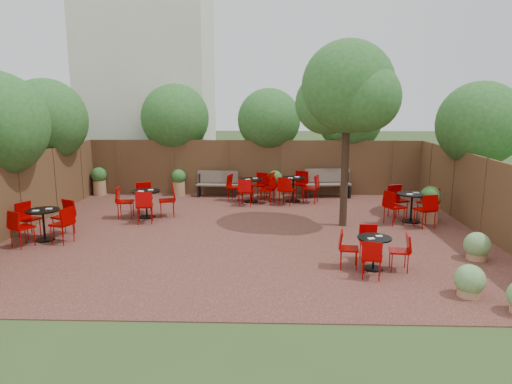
{
  "coord_description": "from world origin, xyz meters",
  "views": [
    {
      "loc": [
        0.57,
        -11.71,
        3.45
      ],
      "look_at": [
        0.18,
        0.5,
        1.0
      ],
      "focal_mm": 32.61,
      "sensor_mm": 36.0,
      "label": 1
    }
  ],
  "objects": [
    {
      "name": "ground",
      "position": [
        0.0,
        0.0,
        0.0
      ],
      "size": [
        80.0,
        80.0,
        0.0
      ],
      "primitive_type": "plane",
      "color": "#354F23",
      "rests_on": "ground"
    },
    {
      "name": "courtyard_paving",
      "position": [
        0.0,
        0.0,
        0.01
      ],
      "size": [
        12.0,
        10.0,
        0.02
      ],
      "primitive_type": "cube",
      "color": "#3D2019",
      "rests_on": "ground"
    },
    {
      "name": "fence_back",
      "position": [
        0.0,
        5.0,
        1.0
      ],
      "size": [
        12.0,
        0.08,
        2.0
      ],
      "primitive_type": "cube",
      "color": "#4F2F1D",
      "rests_on": "ground"
    },
    {
      "name": "fence_left",
      "position": [
        -6.0,
        0.0,
        1.0
      ],
      "size": [
        0.08,
        10.0,
        2.0
      ],
      "primitive_type": "cube",
      "color": "#4F2F1D",
      "rests_on": "ground"
    },
    {
      "name": "fence_right",
      "position": [
        6.0,
        0.0,
        1.0
      ],
      "size": [
        0.08,
        10.0,
        2.0
      ],
      "primitive_type": "cube",
      "color": "#4F2F1D",
      "rests_on": "ground"
    },
    {
      "name": "neighbour_building",
      "position": [
        -4.5,
        8.0,
        4.0
      ],
      "size": [
        5.0,
        4.0,
        8.0
      ],
      "primitive_type": "cube",
      "color": "silver",
      "rests_on": "ground"
    },
    {
      "name": "overhang_foliage",
      "position": [
        -2.5,
        2.32,
        2.77
      ],
      "size": [
        15.91,
        10.86,
        2.76
      ],
      "color": "#255D1E",
      "rests_on": "ground"
    },
    {
      "name": "courtyard_tree",
      "position": [
        2.57,
        0.77,
        3.61
      ],
      "size": [
        2.64,
        2.54,
        4.96
      ],
      "rotation": [
        0.0,
        0.0,
        -0.4
      ],
      "color": "black",
      "rests_on": "courtyard_paving"
    },
    {
      "name": "park_bench_left",
      "position": [
        -1.33,
        4.62,
        0.49
      ],
      "size": [
        1.49,
        0.55,
        0.91
      ],
      "rotation": [
        0.0,
        0.0,
        -0.05
      ],
      "color": "brown",
      "rests_on": "courtyard_paving"
    },
    {
      "name": "park_bench_right",
      "position": [
        2.6,
        4.63,
        0.53
      ],
      "size": [
        1.67,
        0.73,
        1.0
      ],
      "rotation": [
        0.0,
        0.0,
        0.14
      ],
      "color": "brown",
      "rests_on": "courtyard_paving"
    },
    {
      "name": "bistro_tables",
      "position": [
        0.05,
        1.43,
        0.48
      ],
      "size": [
        11.24,
        7.97,
        0.95
      ],
      "color": "black",
      "rests_on": "courtyard_paving"
    },
    {
      "name": "planters",
      "position": [
        -0.49,
        3.64,
        0.56
      ],
      "size": [
        11.27,
        4.08,
        1.04
      ],
      "color": "#A67A53",
      "rests_on": "courtyard_paving"
    },
    {
      "name": "low_shrubs",
      "position": [
        4.63,
        -3.33,
        0.3
      ],
      "size": [
        1.51,
        3.14,
        0.61
      ],
      "color": "#A67A53",
      "rests_on": "courtyard_paving"
    }
  ]
}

